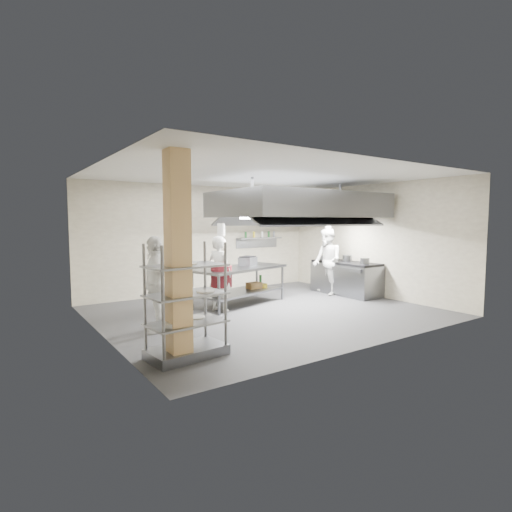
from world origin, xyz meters
TOP-DOWN VIEW (x-y plane):
  - floor at (0.00, 0.00)m, footprint 7.00×7.00m
  - ceiling at (0.00, 0.00)m, footprint 7.00×7.00m
  - wall_back at (0.00, 3.00)m, footprint 7.00×0.00m
  - wall_left at (-3.50, 0.00)m, footprint 0.00×6.00m
  - wall_right at (3.50, 0.00)m, footprint 0.00×6.00m
  - column at (-2.90, -1.90)m, footprint 0.30×0.30m
  - exhaust_hood at (1.30, 0.40)m, footprint 4.00×2.50m
  - hood_strip_a at (0.40, 0.40)m, footprint 1.60×0.12m
  - hood_strip_b at (2.20, 0.40)m, footprint 1.60×0.12m
  - wall_shelf at (1.80, 2.84)m, footprint 1.50×0.28m
  - island at (-0.06, 1.00)m, footprint 2.63×1.64m
  - island_worktop at (-0.06, 1.00)m, footprint 2.63×1.64m
  - island_undershelf at (-0.06, 1.00)m, footprint 2.41×1.49m
  - pass_rack at (-2.73, -1.76)m, footprint 1.19×0.77m
  - cooking_range at (3.08, 0.50)m, footprint 0.80×2.00m
  - range_top at (3.08, 0.50)m, footprint 0.78×1.96m
  - chef_head at (-0.82, 0.64)m, footprint 0.60×0.72m
  - chef_line at (2.60, 0.75)m, footprint 0.94×1.06m
  - chef_plating at (-2.60, -0.16)m, footprint 0.66×1.10m
  - griddle at (0.27, 1.16)m, footprint 0.54×0.50m
  - wicker_basket at (0.43, 1.11)m, footprint 0.37×0.27m
  - stockpot at (3.12, 0.49)m, footprint 0.26×0.26m
  - plate_stack at (-2.73, -1.76)m, footprint 0.28×0.28m

SIDE VIEW (x-z plane):
  - floor at x=0.00m, z-range 0.00..0.00m
  - island_undershelf at x=-0.06m, z-range 0.28..0.32m
  - wicker_basket at x=0.43m, z-range 0.32..0.48m
  - cooking_range at x=3.08m, z-range 0.00..0.84m
  - island at x=-0.06m, z-range 0.00..0.91m
  - plate_stack at x=-2.73m, z-range 0.52..0.57m
  - chef_head at x=-0.82m, z-range 0.00..1.69m
  - pass_rack at x=-2.73m, z-range 0.00..1.70m
  - range_top at x=3.08m, z-range 0.84..0.90m
  - chef_plating at x=-2.60m, z-range 0.00..1.75m
  - island_worktop at x=-0.06m, z-range 0.85..0.91m
  - chef_line at x=2.60m, z-range 0.00..1.83m
  - stockpot at x=3.12m, z-range 0.90..1.08m
  - griddle at x=0.27m, z-range 0.91..1.12m
  - wall_back at x=0.00m, z-range -2.00..5.00m
  - wall_left at x=-3.50m, z-range -1.50..4.50m
  - wall_right at x=3.50m, z-range -1.50..4.50m
  - column at x=-2.90m, z-range 0.00..3.00m
  - wall_shelf at x=1.80m, z-range 1.48..1.52m
  - hood_strip_a at x=0.40m, z-range 2.06..2.10m
  - hood_strip_b at x=2.20m, z-range 2.06..2.10m
  - exhaust_hood at x=1.30m, z-range 2.10..2.70m
  - ceiling at x=0.00m, z-range 3.00..3.00m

